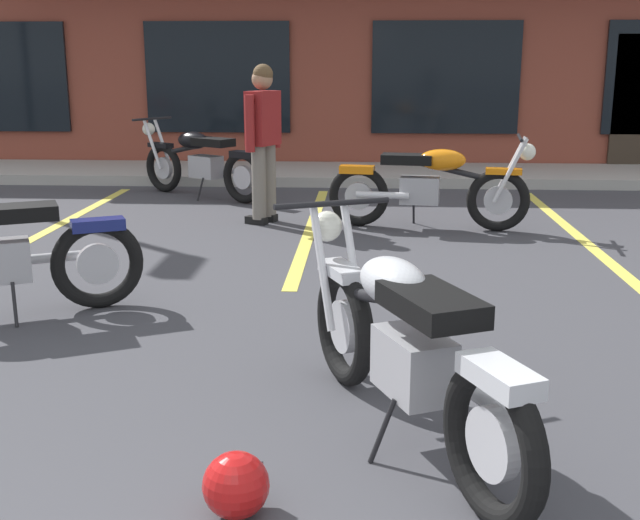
# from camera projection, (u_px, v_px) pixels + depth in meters

# --- Properties ---
(ground_plane) EXTENTS (80.00, 80.00, 0.00)m
(ground_plane) POSITION_uv_depth(u_px,v_px,m) (267.00, 357.00, 4.71)
(ground_plane) COLOR #3D3D42
(sidewalk_kerb) EXTENTS (22.00, 1.80, 0.14)m
(sidewalk_kerb) POSITION_uv_depth(u_px,v_px,m) (328.00, 174.00, 11.84)
(sidewalk_kerb) COLOR #A8A59E
(sidewalk_kerb) RESTS_ON ground_plane
(brick_storefront_building) EXTENTS (17.73, 6.53, 3.96)m
(brick_storefront_building) POSITION_uv_depth(u_px,v_px,m) (338.00, 46.00, 14.96)
(brick_storefront_building) COLOR brown
(brick_storefront_building) RESTS_ON ground_plane
(painted_stall_lines) EXTENTS (10.93, 4.80, 0.01)m
(painted_stall_lines) POSITION_uv_depth(u_px,v_px,m) (311.00, 227.00, 8.37)
(painted_stall_lines) COLOR #DBCC4C
(painted_stall_lines) RESTS_ON ground_plane
(motorcycle_foreground_classic) EXTENTS (1.15, 1.98, 0.98)m
(motorcycle_foreground_classic) POSITION_uv_depth(u_px,v_px,m) (404.00, 343.00, 3.60)
(motorcycle_foreground_classic) COLOR black
(motorcycle_foreground_classic) RESTS_ON ground_plane
(motorcycle_red_sportbike) EXTENTS (2.10, 0.72, 0.98)m
(motorcycle_red_sportbike) POSITION_uv_depth(u_px,v_px,m) (430.00, 185.00, 8.22)
(motorcycle_red_sportbike) COLOR black
(motorcycle_red_sportbike) RESTS_ON ground_plane
(motorcycle_silver_naked) EXTENTS (1.83, 1.41, 0.98)m
(motorcycle_silver_naked) POSITION_uv_depth(u_px,v_px,m) (200.00, 161.00, 10.12)
(motorcycle_silver_naked) COLOR black
(motorcycle_silver_naked) RESTS_ON ground_plane
(person_in_shorts_foreground) EXTENTS (0.39, 0.58, 1.68)m
(person_in_shorts_foreground) POSITION_uv_depth(u_px,v_px,m) (263.00, 134.00, 8.39)
(person_in_shorts_foreground) COLOR black
(person_in_shorts_foreground) RESTS_ON ground_plane
(helmet_on_pavement) EXTENTS (0.26, 0.26, 0.26)m
(helmet_on_pavement) POSITION_uv_depth(u_px,v_px,m) (236.00, 485.00, 3.04)
(helmet_on_pavement) COLOR #B71414
(helmet_on_pavement) RESTS_ON ground_plane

